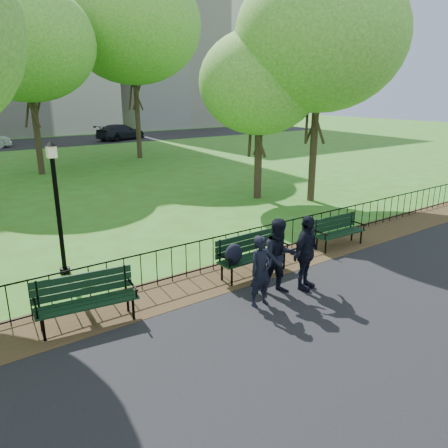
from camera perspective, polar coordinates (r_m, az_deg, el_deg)
ground at (r=9.98m, az=6.16°, el=-9.40°), size 120.00×120.00×0.00m
asphalt_path at (r=8.15m, az=23.07°, el=-17.34°), size 60.00×9.20×0.01m
dirt_strip at (r=11.02m, az=0.93°, el=-6.57°), size 60.00×1.60×0.01m
iron_fence at (r=11.22m, az=-0.59°, el=-3.47°), size 24.06×0.06×1.00m
apartment_east at (r=63.76m, az=-5.88°, el=23.71°), size 20.00×15.00×24.00m
park_bench_main at (r=10.60m, az=2.58°, el=-3.64°), size 1.96×0.63×1.11m
park_bench_left_a at (r=9.01m, az=-17.66°, el=-8.75°), size 1.99×0.85×1.10m
park_bench_right_a at (r=13.24m, az=14.61°, el=-0.54°), size 1.74×0.60×0.98m
lamppost at (r=11.28m, az=-20.93°, el=2.42°), size 0.30×0.30×3.31m
tree_near_e at (r=18.46m, az=4.71°, el=17.94°), size 4.91×4.91×6.85m
tree_mid_e at (r=18.41m, az=12.43°, el=22.65°), size 6.57×6.57×9.16m
tree_far_c at (r=26.17m, az=-24.46°, el=20.78°), size 7.03×7.03×9.80m
tree_far_e at (r=31.04m, az=-11.87°, el=24.17°), size 8.77×8.77×12.22m
person_left at (r=9.26m, az=4.85°, el=-6.16°), size 0.57×0.37×1.55m
person_mid at (r=9.80m, az=7.27°, el=-4.28°), size 0.95×0.68×1.76m
person_right at (r=10.12m, az=10.63°, el=-3.75°), size 1.11×0.71×1.75m
sedan_dark at (r=43.07m, az=-13.34°, el=11.62°), size 5.40×3.66×1.45m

